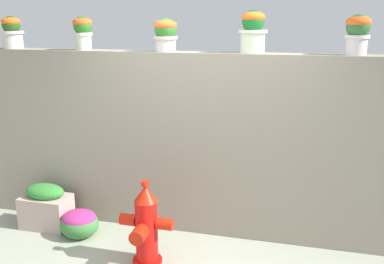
% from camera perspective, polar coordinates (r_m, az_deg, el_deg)
% --- Properties ---
extents(stone_wall, '(5.43, 0.30, 2.05)m').
position_cam_1_polar(stone_wall, '(4.71, 2.13, -1.76)').
color(stone_wall, gray).
rests_on(stone_wall, ground).
extents(potted_plant_0, '(0.27, 0.27, 0.37)m').
position_cam_1_polar(potted_plant_0, '(5.49, -23.27, 12.47)').
color(potted_plant_0, beige).
rests_on(potted_plant_0, stone_wall).
extents(potted_plant_1, '(0.22, 0.22, 0.37)m').
position_cam_1_polar(potted_plant_1, '(5.00, -14.59, 13.28)').
color(potted_plant_1, silver).
rests_on(potted_plant_1, stone_wall).
extents(potted_plant_2, '(0.26, 0.26, 0.35)m').
position_cam_1_polar(potted_plant_2, '(4.62, -3.61, 13.33)').
color(potted_plant_2, beige).
rests_on(potted_plant_2, stone_wall).
extents(potted_plant_3, '(0.29, 0.29, 0.43)m').
position_cam_1_polar(potted_plant_3, '(4.45, 8.27, 13.61)').
color(potted_plant_3, beige).
rests_on(potted_plant_3, stone_wall).
extents(potted_plant_4, '(0.24, 0.24, 0.38)m').
position_cam_1_polar(potted_plant_4, '(4.44, 21.56, 12.62)').
color(potted_plant_4, silver).
rests_on(potted_plant_4, stone_wall).
extents(fire_hydrant, '(0.54, 0.44, 0.88)m').
position_cam_1_polar(fire_hydrant, '(4.29, -6.27, -12.58)').
color(fire_hydrant, red).
rests_on(fire_hydrant, ground).
extents(flower_bush_left, '(0.44, 0.40, 0.32)m').
position_cam_1_polar(flower_bush_left, '(5.02, -15.06, -11.75)').
color(flower_bush_left, '#3C7D3C').
rests_on(flower_bush_left, ground).
extents(planter_box, '(0.56, 0.34, 0.53)m').
position_cam_1_polar(planter_box, '(5.30, -19.18, -9.51)').
color(planter_box, '#B99E94').
rests_on(planter_box, ground).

